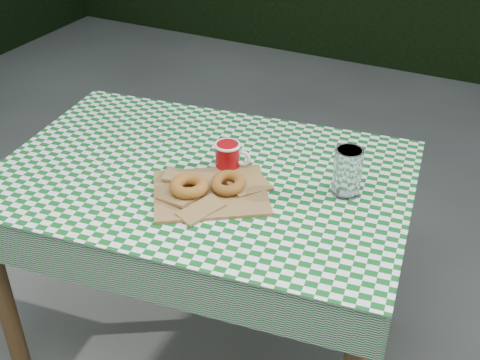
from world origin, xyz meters
name	(u,v)px	position (x,y,z in m)	size (l,w,h in m)	color
ground	(214,329)	(0.00, 0.00, 0.00)	(60.00, 60.00, 0.00)	#484843
table	(206,267)	(0.02, -0.07, 0.38)	(1.24, 0.83, 0.75)	brown
tablecloth	(203,174)	(0.02, -0.07, 0.75)	(1.26, 0.85, 0.01)	#0D541B
paper_bag	(210,192)	(0.09, -0.16, 0.76)	(0.33, 0.26, 0.02)	#9A7343
bagel_front	(189,186)	(0.04, -0.20, 0.79)	(0.11, 0.11, 0.04)	#A36C21
bagel_back	(228,183)	(0.14, -0.13, 0.79)	(0.10, 0.10, 0.03)	#94511E
coffee_mug	(228,156)	(0.07, -0.01, 0.80)	(0.15, 0.15, 0.09)	maroon
drinking_glass	(347,172)	(0.45, 0.02, 0.83)	(0.08, 0.08, 0.15)	white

